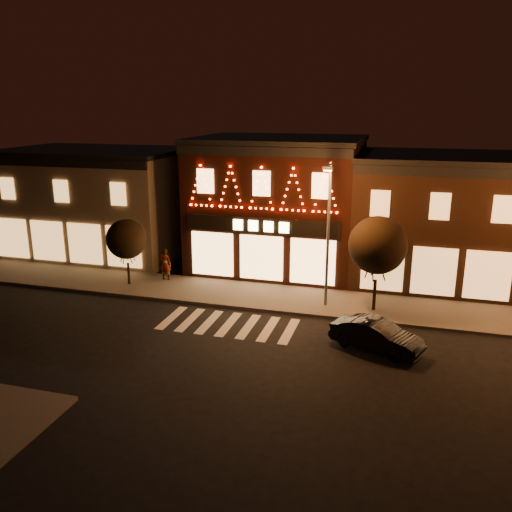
% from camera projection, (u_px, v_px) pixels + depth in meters
% --- Properties ---
extents(ground, '(120.00, 120.00, 0.00)m').
position_uv_depth(ground, '(198.00, 361.00, 22.18)').
color(ground, black).
rests_on(ground, ground).
extents(sidewalk_far, '(44.00, 4.00, 0.15)m').
position_uv_depth(sidewalk_far, '(287.00, 299.00, 29.02)').
color(sidewalk_far, '#47423D').
rests_on(sidewalk_far, ground).
extents(building_left, '(12.20, 8.28, 7.30)m').
position_uv_depth(building_left, '(98.00, 201.00, 37.54)').
color(building_left, '#6C604D').
rests_on(building_left, ground).
extents(building_pulp, '(10.20, 8.34, 8.30)m').
position_uv_depth(building_pulp, '(278.00, 203.00, 33.95)').
color(building_pulp, black).
rests_on(building_pulp, ground).
extents(building_right_a, '(9.20, 8.28, 7.50)m').
position_uv_depth(building_right_a, '(435.00, 218.00, 31.57)').
color(building_right_a, '#392113').
rests_on(building_right_a, ground).
extents(streetlamp_mid, '(0.48, 1.69, 7.41)m').
position_uv_depth(streetlamp_mid, '(328.00, 224.00, 26.62)').
color(streetlamp_mid, '#59595E').
rests_on(streetlamp_mid, sidewalk_far).
extents(tree_left, '(2.29, 2.29, 3.83)m').
position_uv_depth(tree_left, '(126.00, 239.00, 30.50)').
color(tree_left, black).
rests_on(tree_left, sidewalk_far).
extents(tree_right, '(2.89, 2.89, 4.84)m').
position_uv_depth(tree_right, '(378.00, 245.00, 26.42)').
color(tree_right, black).
rests_on(tree_right, sidewalk_far).
extents(dark_sedan, '(4.22, 2.77, 1.31)m').
position_uv_depth(dark_sedan, '(377.00, 336.00, 23.05)').
color(dark_sedan, black).
rests_on(dark_sedan, ground).
extents(pedestrian, '(0.71, 0.47, 1.90)m').
position_uv_depth(pedestrian, '(165.00, 264.00, 31.73)').
color(pedestrian, gray).
rests_on(pedestrian, sidewalk_far).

